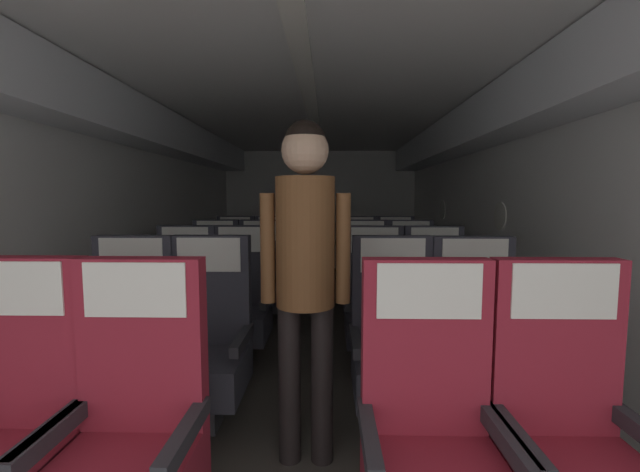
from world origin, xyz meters
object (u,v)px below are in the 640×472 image
seat_a_right_window (432,445)px  seat_b_right_aisle (477,350)px  seat_a_right_aisle (571,445)px  seat_c_left_aisle (240,306)px  seat_c_left_window (183,306)px  seat_d_right_window (366,283)px  seat_a_left_window (3,437)px  flight_attendant (305,255)px  seat_d_left_aisle (261,282)px  seat_a_left_aisle (129,441)px  seat_d_left_window (214,282)px  seat_c_right_aisle (436,307)px  seat_b_right_window (394,348)px  seat_c_right_window (375,307)px  seat_e_right_aisle (396,268)px  seat_b_left_window (127,347)px  seat_e_right_window (358,268)px  seat_d_right_aisle (412,283)px  seat_e_left_aisle (273,268)px  seat_b_left_aisle (206,346)px  seat_e_left_window (234,267)px

seat_a_right_window → seat_b_right_aisle: same height
seat_a_right_aisle → seat_c_left_aisle: same height
seat_c_left_window → seat_d_right_window: 1.78m
seat_c_left_aisle → seat_a_right_window: bearing=-59.6°
seat_a_left_window → seat_a_right_window: bearing=-0.4°
flight_attendant → seat_d_left_aisle: bearing=-53.5°
seat_a_left_aisle → seat_a_right_aisle: 1.54m
seat_d_left_window → seat_d_right_window: same height
seat_c_left_aisle → seat_c_right_aisle: bearing=-0.7°
seat_b_right_window → seat_c_right_window: same height
seat_b_right_window → seat_e_right_aisle: (0.45, 2.68, 0.00)m
seat_c_right_window → seat_d_right_window: (0.01, 0.92, 0.00)m
seat_c_left_aisle → seat_c_left_window: bearing=-177.6°
seat_b_left_window → seat_c_right_aisle: bearing=24.2°
seat_b_right_window → seat_c_left_window: size_ratio=1.00×
seat_b_right_window → seat_a_left_window: bearing=-149.4°
seat_e_right_aisle → seat_c_left_window: bearing=-137.6°
seat_d_right_window → seat_e_right_window: same height
seat_b_right_aisle → seat_c_right_window: (-0.47, 0.89, 0.00)m
seat_d_right_window → seat_e_right_window: size_ratio=1.00×
seat_b_right_aisle → seat_c_right_window: bearing=117.8°
seat_c_right_aisle → seat_d_left_window: bearing=155.6°
seat_c_right_aisle → seat_d_right_window: (-0.46, 0.92, 0.00)m
seat_a_left_aisle → seat_d_right_aisle: 3.10m
seat_a_right_window → seat_d_left_aisle: (-1.04, 2.70, 0.00)m
seat_e_right_aisle → seat_c_left_aisle: bearing=-130.5°
seat_c_right_window → seat_e_left_aisle: same height
seat_c_left_window → flight_attendant: flight_attendant is taller
seat_b_right_window → seat_d_left_window: same height
seat_b_left_window → seat_b_right_window: (1.52, 0.02, 0.00)m
seat_c_right_aisle → seat_d_left_window: same height
seat_c_left_window → seat_b_left_aisle: bearing=-62.8°
seat_a_right_aisle → seat_a_right_window: same height
seat_a_right_window → seat_b_right_aisle: size_ratio=1.00×
seat_c_left_window → seat_e_left_window: size_ratio=1.00×
seat_a_right_window → seat_d_left_window: 3.10m
seat_a_left_aisle → seat_e_left_window: (-0.47, 3.59, 0.00)m
seat_b_left_window → seat_d_left_window: (-0.02, 1.81, 0.00)m
seat_a_right_window → seat_b_left_aisle: size_ratio=1.00×
seat_c_right_window → seat_d_left_aisle: bearing=138.9°
seat_d_left_window → seat_d_left_aisle: size_ratio=1.00×
seat_c_right_window → seat_d_left_aisle: size_ratio=1.00×
seat_b_right_window → seat_c_left_window: 1.76m
seat_e_left_window → flight_attendant: flight_attendant is taller
seat_c_right_window → seat_d_right_window: same height
seat_c_right_aisle → seat_e_right_window: 1.85m
seat_b_left_aisle → seat_c_right_window: 1.38m
seat_b_right_window → seat_d_left_aisle: bearing=120.6°
seat_d_right_aisle → seat_e_right_window: 1.00m
seat_a_right_window → flight_attendant: 0.94m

